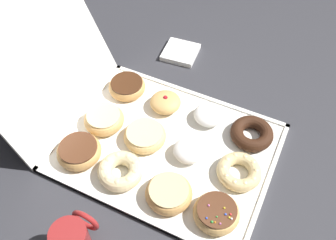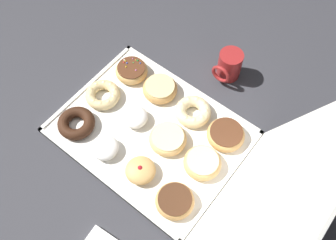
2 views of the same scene
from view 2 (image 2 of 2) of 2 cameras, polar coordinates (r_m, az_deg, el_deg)
ground_plane at (r=1.19m, az=-2.64°, el=-1.93°), size 3.00×3.00×0.00m
donut_box at (r=1.19m, az=-2.65°, el=-1.81°), size 0.44×0.57×0.01m
box_lid_open at (r=0.90m, az=16.20°, el=-7.83°), size 0.44×0.20×0.51m
sprinkle_donut_0 at (r=1.29m, az=-5.57°, el=7.51°), size 0.11×0.11×0.04m
cruller_donut_1 at (r=1.25m, az=-9.91°, el=3.82°), size 0.12×0.12×0.04m
chocolate_cake_ring_donut_2 at (r=1.21m, az=-13.78°, el=-0.47°), size 0.12×0.12×0.04m
glazed_ring_donut_3 at (r=1.24m, az=-1.23°, el=4.80°), size 0.12×0.12×0.04m
powdered_filled_donut_4 at (r=1.19m, az=-5.11°, el=0.36°), size 0.08×0.08×0.04m
powdered_filled_donut_5 at (r=1.15m, az=-9.58°, el=-4.20°), size 0.08×0.08×0.04m
cruller_donut_6 at (r=1.20m, az=3.83°, el=1.31°), size 0.12×0.12×0.04m
glazed_ring_donut_7 at (r=1.15m, az=-0.03°, el=-2.86°), size 0.12×0.12×0.04m
jelly_filled_donut_8 at (r=1.11m, az=-4.22°, el=-7.65°), size 0.09×0.09×0.05m
chocolate_frosted_donut_9 at (r=1.17m, az=8.79°, el=-2.20°), size 0.12×0.12×0.04m
glazed_ring_donut_10 at (r=1.12m, az=5.25°, el=-6.49°), size 0.11×0.11×0.04m
chocolate_frosted_donut_11 at (r=1.08m, az=1.05°, el=-12.18°), size 0.11×0.11×0.04m
coffee_mug at (r=1.29m, az=9.27°, el=8.24°), size 0.10×0.08×0.10m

